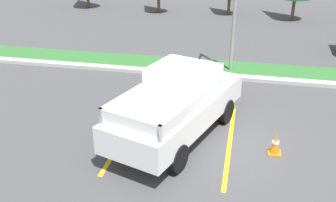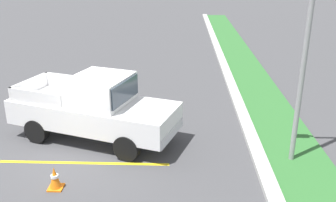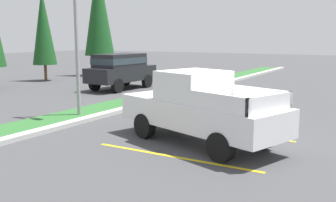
# 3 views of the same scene
# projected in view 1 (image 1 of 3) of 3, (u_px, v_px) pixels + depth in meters

# --- Properties ---
(ground_plane) EXTENTS (120.00, 120.00, 0.00)m
(ground_plane) POSITION_uv_depth(u_px,v_px,m) (204.00, 140.00, 11.51)
(ground_plane) COLOR #424244
(parking_line_near) EXTENTS (0.12, 4.80, 0.01)m
(parking_line_near) POSITION_uv_depth(u_px,v_px,m) (128.00, 131.00, 11.99)
(parking_line_near) COLOR yellow
(parking_line_near) RESTS_ON ground
(parking_line_far) EXTENTS (0.12, 4.80, 0.01)m
(parking_line_far) POSITION_uv_depth(u_px,v_px,m) (230.00, 141.00, 11.42)
(parking_line_far) COLOR yellow
(parking_line_far) RESTS_ON ground
(curb_strip) EXTENTS (56.00, 0.40, 0.15)m
(curb_strip) POSITION_uv_depth(u_px,v_px,m) (219.00, 76.00, 15.91)
(curb_strip) COLOR #B2B2AD
(curb_strip) RESTS_ON ground
(grass_median) EXTENTS (56.00, 1.80, 0.06)m
(grass_median) POSITION_uv_depth(u_px,v_px,m) (221.00, 68.00, 16.90)
(grass_median) COLOR #2D662D
(grass_median) RESTS_ON ground
(pickup_truck_main) EXTENTS (3.48, 5.55, 2.10)m
(pickup_truck_main) POSITION_uv_depth(u_px,v_px,m) (179.00, 104.00, 11.31)
(pickup_truck_main) COLOR black
(pickup_truck_main) RESTS_ON ground
(traffic_cone) EXTENTS (0.36, 0.36, 0.60)m
(traffic_cone) POSITION_uv_depth(u_px,v_px,m) (275.00, 144.00, 10.72)
(traffic_cone) COLOR orange
(traffic_cone) RESTS_ON ground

